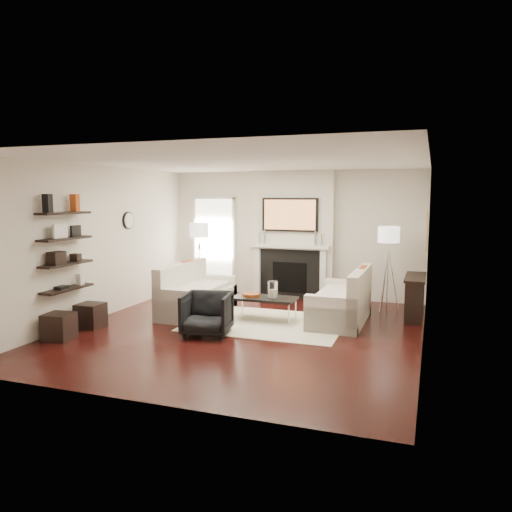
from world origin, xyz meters
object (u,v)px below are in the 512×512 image
(loveseat_left_base, at_px, (198,302))
(coffee_table, at_px, (265,298))
(ottoman_near, at_px, (91,315))
(lamp_right_shade, at_px, (389,234))
(lamp_left_shade, at_px, (199,230))
(armchair, at_px, (207,312))
(loveseat_right_base, at_px, (340,310))

(loveseat_left_base, height_order, coffee_table, same)
(loveseat_left_base, xyz_separation_m, ottoman_near, (-1.25, -1.47, -0.01))
(loveseat_left_base, distance_m, lamp_right_shade, 3.79)
(coffee_table, distance_m, lamp_left_shade, 2.67)
(coffee_table, relative_size, armchair, 1.49)
(armchair, bearing_deg, ottoman_near, 175.92)
(coffee_table, xyz_separation_m, ottoman_near, (-2.59, -1.37, -0.20))
(loveseat_left_base, relative_size, lamp_left_shade, 4.50)
(ottoman_near, bearing_deg, lamp_right_shade, 32.99)
(armchair, distance_m, lamp_left_shade, 3.15)
(loveseat_right_base, height_order, lamp_right_shade, lamp_right_shade)
(lamp_left_shade, bearing_deg, ottoman_near, -102.30)
(lamp_left_shade, xyz_separation_m, ottoman_near, (-0.62, -2.84, -1.25))
(loveseat_left_base, bearing_deg, lamp_right_shade, 24.06)
(armchair, xyz_separation_m, lamp_left_shade, (-1.40, 2.61, 1.08))
(lamp_left_shade, relative_size, ottoman_near, 1.00)
(ottoman_near, bearing_deg, loveseat_left_base, 49.77)
(armchair, bearing_deg, loveseat_right_base, 29.45)
(loveseat_left_base, xyz_separation_m, lamp_left_shade, (-0.63, 1.37, 1.24))
(coffee_table, xyz_separation_m, lamp_left_shade, (-1.97, 1.47, 1.05))
(coffee_table, distance_m, lamp_right_shade, 2.70)
(loveseat_left_base, relative_size, lamp_right_shade, 4.50)
(lamp_left_shade, distance_m, lamp_right_shade, 3.90)
(coffee_table, height_order, ottoman_near, coffee_table)
(lamp_right_shade, bearing_deg, lamp_left_shade, -178.66)
(lamp_left_shade, height_order, ottoman_near, lamp_left_shade)
(coffee_table, relative_size, lamp_right_shade, 2.75)
(lamp_left_shade, bearing_deg, coffee_table, -36.86)
(lamp_right_shade, bearing_deg, loveseat_right_base, -120.29)
(loveseat_left_base, relative_size, armchair, 2.44)
(loveseat_left_base, bearing_deg, coffee_table, -4.44)
(armchair, height_order, lamp_right_shade, lamp_right_shade)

